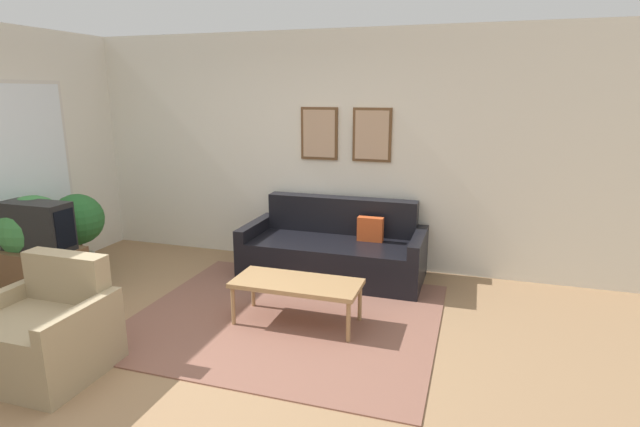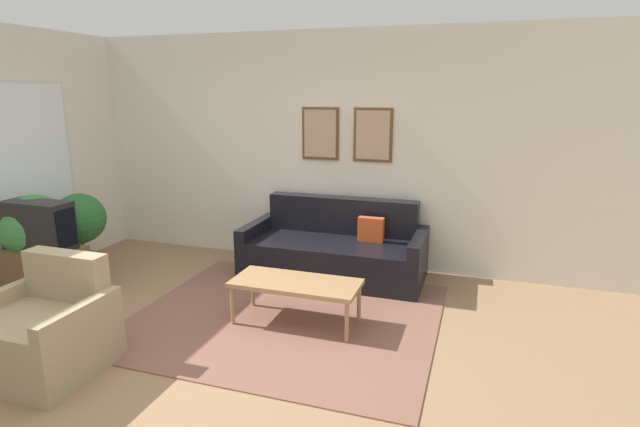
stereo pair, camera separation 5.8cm
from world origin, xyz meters
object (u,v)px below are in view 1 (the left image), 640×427
(armchair, at_px, (45,334))
(potted_plant_tall, at_px, (34,231))
(coffee_table, at_px, (297,285))
(tv, at_px, (37,226))
(couch, at_px, (335,251))

(armchair, distance_m, potted_plant_tall, 1.72)
(coffee_table, height_order, tv, tv)
(couch, distance_m, potted_plant_tall, 3.09)
(potted_plant_tall, bearing_deg, armchair, -42.43)
(armchair, bearing_deg, coffee_table, 39.18)
(coffee_table, height_order, potted_plant_tall, potted_plant_tall)
(coffee_table, bearing_deg, potted_plant_tall, -176.91)
(couch, distance_m, armchair, 2.95)
(tv, relative_size, potted_plant_tall, 0.66)
(coffee_table, distance_m, tv, 2.59)
(armchair, xyz_separation_m, potted_plant_tall, (-1.24, 1.13, 0.37))
(coffee_table, bearing_deg, tv, -173.57)
(tv, distance_m, armchair, 1.52)
(coffee_table, relative_size, armchair, 1.31)
(couch, height_order, coffee_table, couch)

